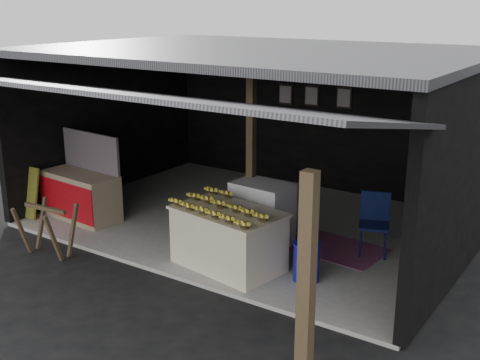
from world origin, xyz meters
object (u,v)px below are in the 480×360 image
Objects in this scene: white_crate at (262,214)px; plastic_chair at (375,218)px; banana_table at (228,238)px; neighbor_stall at (81,193)px; water_barrel at (306,263)px; sawhorse at (47,225)px.

white_crate reaches higher than plastic_chair.
banana_table is at bearing -82.33° from white_crate.
white_crate is (-0.06, 1.00, 0.06)m from banana_table.
neighbor_stall reaches higher than white_crate.
water_barrel is (1.20, -0.78, -0.23)m from white_crate.
neighbor_stall is at bearing -175.22° from banana_table.
neighbor_stall is (-3.26, -0.76, -0.04)m from white_crate.
banana_table is 2.81m from sawhorse.
white_crate is at bearing 102.35° from banana_table.
white_crate is 3.34m from neighbor_stall.
white_crate is 1.72m from plastic_chair.
neighbor_stall is at bearing 179.84° from water_barrel.
white_crate is at bearing 17.60° from neighbor_stall.
plastic_chair reaches higher than banana_table.
water_barrel is at bearing 14.56° from sawhorse.
plastic_chair is at bearing 28.99° from sawhorse.
sawhorse is at bearing -56.75° from neighbor_stall.
neighbor_stall is at bearing -162.65° from white_crate.
banana_table is at bearing -152.98° from plastic_chair.
banana_table is at bearing 0.35° from neighbor_stall.
neighbor_stall is at bearing 113.71° from sawhorse.
neighbor_stall reaches higher than banana_table.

